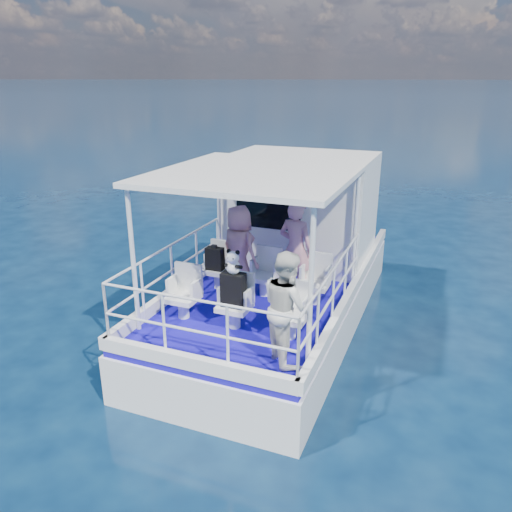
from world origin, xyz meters
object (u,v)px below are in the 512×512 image
(passenger_port_fwd, at_px, (239,249))
(passenger_stbd_aft, at_px, (287,307))
(backpack_center, at_px, (233,290))
(panda, at_px, (233,262))

(passenger_port_fwd, relative_size, passenger_stbd_aft, 1.02)
(passenger_stbd_aft, height_order, backpack_center, passenger_stbd_aft)
(passenger_stbd_aft, relative_size, backpack_center, 2.93)
(passenger_port_fwd, xyz_separation_m, panda, (0.50, -1.36, 0.31))
(backpack_center, bearing_deg, passenger_port_fwd, 110.11)
(panda, bearing_deg, backpack_center, 153.25)
(passenger_port_fwd, xyz_separation_m, passenger_stbd_aft, (1.52, -1.89, -0.01))
(passenger_stbd_aft, distance_m, backpack_center, 1.17)
(passenger_port_fwd, distance_m, backpack_center, 1.45)
(backpack_center, relative_size, panda, 1.44)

